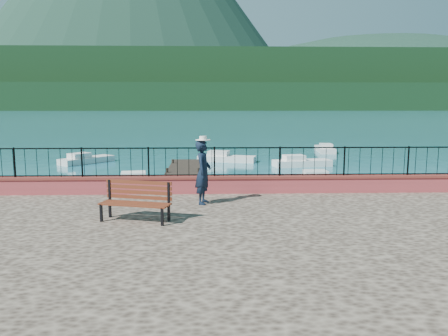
{
  "coord_description": "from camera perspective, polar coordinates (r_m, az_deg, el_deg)",
  "views": [
    {
      "loc": [
        -0.48,
        -10.79,
        4.17
      ],
      "look_at": [
        -0.04,
        2.0,
        2.3
      ],
      "focal_mm": 35.0,
      "sensor_mm": 36.0,
      "label": 1
    }
  ],
  "objects": [
    {
      "name": "hat",
      "position": [
        12.95,
        -2.77,
        3.92
      ],
      "size": [
        0.44,
        0.44,
        0.12
      ],
      "primitive_type": "cylinder",
      "color": "white",
      "rests_on": "person"
    },
    {
      "name": "companion_hill",
      "position": [
        611.91,
        19.32,
        7.48
      ],
      "size": [
        448.0,
        384.0,
        180.0
      ],
      "primitive_type": "ellipsoid",
      "color": "#142D23",
      "rests_on": "ground"
    },
    {
      "name": "railing",
      "position": [
        14.63,
        -0.08,
        0.79
      ],
      "size": [
        27.0,
        0.05,
        0.95
      ],
      "primitive_type": "cube",
      "color": "black",
      "rests_on": "parapet"
    },
    {
      "name": "boat_0",
      "position": [
        22.6,
        -10.42,
        -1.42
      ],
      "size": [
        3.62,
        1.84,
        0.8
      ],
      "primitive_type": "cube",
      "rotation": [
        0.0,
        0.0,
        0.16
      ],
      "color": "silver",
      "rests_on": "ground"
    },
    {
      "name": "boat_4",
      "position": [
        32.01,
        0.37,
        1.56
      ],
      "size": [
        4.38,
        2.36,
        0.8
      ],
      "primitive_type": "cube",
      "rotation": [
        0.0,
        0.0,
        -0.27
      ],
      "color": "silver",
      "rests_on": "ground"
    },
    {
      "name": "ground",
      "position": [
        11.58,
        0.54,
        -12.8
      ],
      "size": [
        2000.0,
        2000.0,
        0.0
      ],
      "primitive_type": "plane",
      "color": "#19596B",
      "rests_on": "ground"
    },
    {
      "name": "boat_3",
      "position": [
        32.65,
        -17.48,
        1.31
      ],
      "size": [
        3.53,
        3.87,
        0.8
      ],
      "primitive_type": "cube",
      "rotation": [
        0.0,
        0.0,
        0.88
      ],
      "color": "silver",
      "rests_on": "ground"
    },
    {
      "name": "dock",
      "position": [
        23.19,
        -5.71,
        -1.7
      ],
      "size": [
        2.0,
        16.0,
        0.3
      ],
      "primitive_type": "cube",
      "color": "#2D231C",
      "rests_on": "ground"
    },
    {
      "name": "person",
      "position": [
        13.07,
        -2.73,
        -0.54
      ],
      "size": [
        0.59,
        0.78,
        1.92
      ],
      "primitive_type": "imported",
      "rotation": [
        0.0,
        0.0,
        1.37
      ],
      "color": "black",
      "rests_on": "promenade"
    },
    {
      "name": "foothills",
      "position": [
        371.22,
        -1.93,
        11.08
      ],
      "size": [
        900.0,
        120.0,
        44.0
      ],
      "primitive_type": "cube",
      "color": "black",
      "rests_on": "ground"
    },
    {
      "name": "park_bench",
      "position": [
        11.46,
        -11.46,
        -5.32
      ],
      "size": [
        1.91,
        1.06,
        1.01
      ],
      "rotation": [
        0.0,
        0.0,
        -0.27
      ],
      "color": "black",
      "rests_on": "promenade"
    },
    {
      "name": "boat_5",
      "position": [
        39.65,
        13.04,
        2.65
      ],
      "size": [
        1.73,
        4.26,
        0.8
      ],
      "primitive_type": "cube",
      "rotation": [
        0.0,
        0.0,
        1.46
      ],
      "color": "silver",
      "rests_on": "ground"
    },
    {
      "name": "parapet",
      "position": [
        14.75,
        -0.08,
        -2.16
      ],
      "size": [
        28.0,
        0.46,
        0.58
      ],
      "primitive_type": "cube",
      "color": "#A63C40",
      "rests_on": "promenade"
    },
    {
      "name": "far_forest",
      "position": [
        310.83,
        -1.91,
        9.22
      ],
      "size": [
        900.0,
        60.0,
        18.0
      ],
      "primitive_type": "cube",
      "color": "black",
      "rests_on": "ground"
    },
    {
      "name": "boat_2",
      "position": [
        30.09,
        10.16,
        0.99
      ],
      "size": [
        4.06,
        1.91,
        0.8
      ],
      "primitive_type": "cube",
      "rotation": [
        0.0,
        0.0,
        0.16
      ],
      "color": "white",
      "rests_on": "ground"
    },
    {
      "name": "boat_1",
      "position": [
        23.29,
        13.04,
        -1.21
      ],
      "size": [
        3.37,
        1.34,
        0.8
      ],
      "primitive_type": "cube",
      "rotation": [
        0.0,
        0.0,
        -0.01
      ],
      "color": "silver",
      "rests_on": "ground"
    }
  ]
}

